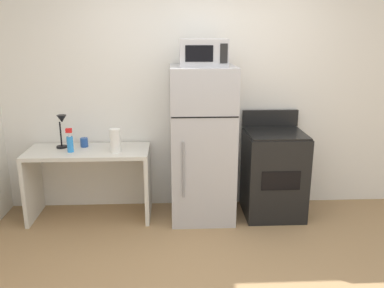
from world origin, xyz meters
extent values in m
cube|color=white|center=(0.00, 1.70, 1.30)|extent=(5.00, 0.10, 2.60)
cube|color=silver|center=(-1.19, 1.35, 0.73)|extent=(1.26, 0.55, 0.04)
cube|color=silver|center=(-1.80, 1.35, 0.35)|extent=(0.04, 0.55, 0.71)
cube|color=silver|center=(-0.58, 1.35, 0.35)|extent=(0.04, 0.55, 0.71)
cylinder|color=black|center=(-1.48, 1.44, 0.76)|extent=(0.11, 0.11, 0.02)
cylinder|color=black|center=(-1.48, 1.44, 0.90)|extent=(0.02, 0.02, 0.26)
cone|color=black|center=(-1.45, 1.42, 1.07)|extent=(0.10, 0.10, 0.08)
cylinder|color=#264C99|center=(-1.25, 1.47, 0.80)|extent=(0.08, 0.08, 0.09)
cylinder|color=white|center=(-0.89, 1.26, 0.87)|extent=(0.11, 0.11, 0.24)
cylinder|color=#2D8CEA|center=(-1.35, 1.28, 0.83)|extent=(0.06, 0.06, 0.16)
cylinder|color=white|center=(-1.35, 1.28, 0.93)|extent=(0.02, 0.02, 0.04)
cube|color=red|center=(-1.35, 1.27, 0.98)|extent=(0.06, 0.03, 0.04)
cube|color=#B7B7BC|center=(-0.01, 1.31, 0.80)|extent=(0.65, 0.63, 1.61)
cube|color=black|center=(-0.01, 1.00, 1.16)|extent=(0.64, 0.00, 0.01)
cylinder|color=gray|center=(-0.21, 0.98, 0.64)|extent=(0.02, 0.02, 0.56)
cube|color=#B7B7BC|center=(-0.01, 1.29, 1.74)|extent=(0.46, 0.34, 0.26)
cube|color=black|center=(-0.06, 1.12, 1.74)|extent=(0.26, 0.01, 0.15)
cube|color=black|center=(0.17, 1.12, 1.74)|extent=(0.07, 0.01, 0.18)
cube|color=black|center=(0.76, 1.33, 0.45)|extent=(0.61, 0.60, 0.90)
cube|color=black|center=(0.76, 1.33, 0.91)|extent=(0.59, 0.58, 0.02)
cube|color=black|center=(0.76, 1.61, 1.01)|extent=(0.61, 0.04, 0.18)
cube|color=black|center=(0.76, 1.03, 0.50)|extent=(0.39, 0.01, 0.20)
camera|label=1|loc=(-0.31, -2.72, 1.95)|focal=37.91mm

